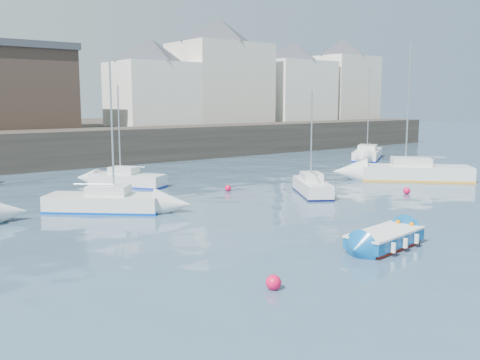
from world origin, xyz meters
TOP-DOWN VIEW (x-y plane):
  - water at (0.00, 0.00)m, footprint 220.00×220.00m
  - quay_wall at (0.00, 35.00)m, footprint 90.00×5.00m
  - land_strip at (0.00, 53.00)m, footprint 90.00×32.00m
  - bldg_east_a at (20.00, 42.00)m, footprint 13.36×13.36m
  - bldg_east_b at (31.00, 41.50)m, footprint 11.88×11.88m
  - bldg_east_c at (40.00, 41.50)m, footprint 11.14×11.14m
  - bldg_east_d at (11.00, 41.50)m, footprint 11.14×11.14m
  - blue_dinghy at (-0.00, 3.19)m, footprint 3.57×2.02m
  - sailboat_b at (-5.55, 15.73)m, footprint 5.38×5.09m
  - sailboat_c at (5.99, 12.96)m, footprint 3.64×4.61m
  - sailboat_d at (15.65, 12.72)m, footprint 6.80×6.80m
  - sailboat_f at (-1.21, 22.26)m, footprint 4.03×4.92m
  - sailboat_g at (23.98, 23.64)m, footprint 6.76×5.46m
  - buoy_near at (-6.15, 2.36)m, footprint 0.45×0.45m
  - buoy_mid at (10.49, 9.70)m, footprint 0.41×0.41m
  - buoy_far at (2.81, 16.87)m, footprint 0.39×0.39m

SIDE VIEW (x-z plane):
  - water at x=0.00m, z-range 0.00..0.00m
  - buoy_near at x=-6.15m, z-range -0.23..0.23m
  - buoy_mid at x=10.49m, z-range -0.21..0.21m
  - buoy_far at x=2.81m, z-range -0.19..0.19m
  - blue_dinghy at x=0.00m, z-range 0.04..0.68m
  - sailboat_f at x=-1.21m, z-range -2.73..3.62m
  - sailboat_c at x=5.99m, z-range -2.53..3.44m
  - sailboat_b at x=-5.55m, z-range -3.15..4.09m
  - sailboat_g at x=23.98m, z-range -3.75..4.71m
  - sailboat_d at x=15.65m, z-range -4.08..5.21m
  - land_strip at x=0.00m, z-range 0.00..2.80m
  - quay_wall at x=0.00m, z-range 0.00..3.00m
  - bldg_east_d at x=11.00m, z-range 2.89..11.84m
  - bldg_east_b at x=31.00m, z-range 2.89..12.84m
  - bldg_east_c at x=40.00m, z-range 2.90..13.85m
  - bldg_east_a at x=20.00m, z-range 2.91..14.71m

